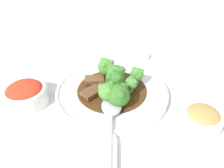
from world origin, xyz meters
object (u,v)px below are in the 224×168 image
at_px(broccoli_floret_0, 115,74).
at_px(broccoli_floret_2, 131,83).
at_px(broccoli_floret_3, 106,67).
at_px(sauce_dish, 139,55).
at_px(side_bowl_appetizer, 202,118).
at_px(beef_strip_2, 92,92).
at_px(broccoli_floret_4, 107,91).
at_px(main_plate, 112,91).
at_px(beef_strip_0, 105,83).
at_px(beef_strip_1, 94,80).
at_px(serving_spoon, 112,110).
at_px(side_bowl_kimchi, 26,93).
at_px(broccoli_floret_6, 137,74).
at_px(broccoli_floret_5, 115,80).
at_px(broccoli_floret_1, 118,95).

bearing_deg(broccoli_floret_0, broccoli_floret_2, -164.82).
height_order(broccoli_floret_3, sauce_dish, broccoli_floret_3).
xyz_separation_m(broccoli_floret_2, side_bowl_appetizer, (-0.17, -0.06, -0.02)).
xyz_separation_m(beef_strip_2, broccoli_floret_4, (-0.05, -0.01, 0.03)).
bearing_deg(main_plate, sauce_dish, -61.39).
relative_size(beef_strip_0, beef_strip_1, 1.00).
height_order(beef_strip_0, serving_spoon, serving_spoon).
bearing_deg(broccoli_floret_0, side_bowl_kimchi, 65.08).
height_order(main_plate, broccoli_floret_3, broccoli_floret_3).
bearing_deg(broccoli_floret_6, broccoli_floret_0, 61.09).
relative_size(beef_strip_2, broccoli_floret_2, 1.27).
height_order(beef_strip_1, broccoli_floret_0, broccoli_floret_0).
bearing_deg(sauce_dish, broccoli_floret_5, 121.25).
bearing_deg(beef_strip_2, broccoli_floret_1, -158.16).
bearing_deg(broccoli_floret_3, broccoli_floret_1, 158.41).
relative_size(broccoli_floret_5, side_bowl_appetizer, 0.65).
bearing_deg(side_bowl_appetizer, broccoli_floret_4, 37.04).
bearing_deg(beef_strip_1, broccoli_floret_6, -130.71).
distance_m(broccoli_floret_1, serving_spoon, 0.04).
bearing_deg(beef_strip_0, sauce_dish, -68.06).
xyz_separation_m(broccoli_floret_2, serving_spoon, (-0.03, 0.08, -0.02)).
relative_size(broccoli_floret_1, broccoli_floret_3, 0.98).
height_order(beef_strip_0, broccoli_floret_0, broccoli_floret_0).
xyz_separation_m(beef_strip_2, side_bowl_appetizer, (-0.23, -0.15, 0.00)).
distance_m(broccoli_floret_3, broccoli_floret_5, 0.07).
height_order(beef_strip_1, broccoli_floret_2, broccoli_floret_2).
bearing_deg(broccoli_floret_1, serving_spoon, 111.07).
bearing_deg(beef_strip_2, broccoli_floret_2, -121.98).
relative_size(broccoli_floret_2, broccoli_floret_3, 0.78).
relative_size(broccoli_floret_1, side_bowl_kimchi, 0.51).
height_order(broccoli_floret_6, serving_spoon, broccoli_floret_6).
distance_m(broccoli_floret_0, broccoli_floret_4, 0.07).
bearing_deg(serving_spoon, broccoli_floret_2, -70.06).
relative_size(main_plate, side_bowl_appetizer, 3.32).
distance_m(broccoli_floret_1, broccoli_floret_3, 0.12).
relative_size(broccoli_floret_4, side_bowl_kimchi, 0.49).
relative_size(beef_strip_0, broccoli_floret_2, 1.39).
xyz_separation_m(broccoli_floret_2, broccoli_floret_3, (0.09, 0.01, 0.01)).
bearing_deg(sauce_dish, beef_strip_2, 110.66).
relative_size(beef_strip_2, serving_spoon, 0.30).
distance_m(beef_strip_1, broccoli_floret_3, 0.05).
height_order(main_plate, side_bowl_kimchi, side_bowl_kimchi).
height_order(broccoli_floret_4, side_bowl_kimchi, broccoli_floret_4).
bearing_deg(beef_strip_1, broccoli_floret_1, 177.03).
distance_m(broccoli_floret_4, side_bowl_kimchi, 0.21).
bearing_deg(broccoli_floret_0, beef_strip_1, 37.90).
xyz_separation_m(broccoli_floret_6, serving_spoon, (-0.05, 0.12, -0.02)).
height_order(beef_strip_2, broccoli_floret_4, broccoli_floret_4).
bearing_deg(broccoli_floret_3, side_bowl_kimchi, 76.12).
bearing_deg(side_bowl_appetizer, beef_strip_0, 22.11).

